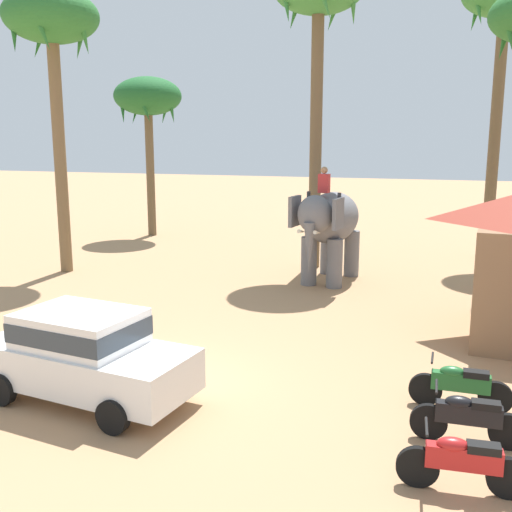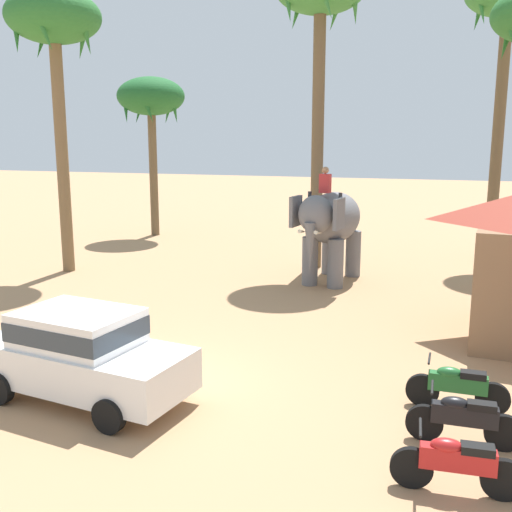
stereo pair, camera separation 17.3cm
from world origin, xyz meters
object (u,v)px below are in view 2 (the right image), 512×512
object	(u,v)px
palm_tree_behind_elephant	(54,28)
palm_tree_near_hut	(508,5)
palm_tree_far_back	(151,100)
motorcycle_second_in_row	(464,418)
car_sedan_foreground	(81,352)
palm_tree_leaning_seaward	(320,1)
motorcycle_nearest_camera	(457,463)
elephant_with_mahout	(331,223)
motorcycle_mid_row	(457,386)

from	to	relation	value
palm_tree_behind_elephant	palm_tree_near_hut	size ratio (longest dim) A/B	0.88
palm_tree_near_hut	palm_tree_far_back	distance (m)	15.78
motorcycle_second_in_row	palm_tree_behind_elephant	world-z (taller)	palm_tree_behind_elephant
car_sedan_foreground	palm_tree_near_hut	world-z (taller)	palm_tree_near_hut
palm_tree_far_back	palm_tree_leaning_seaward	xyz separation A→B (m)	(9.15, -4.77, 2.93)
car_sedan_foreground	motorcycle_nearest_camera	world-z (taller)	car_sedan_foreground
car_sedan_foreground	palm_tree_far_back	size ratio (longest dim) A/B	0.57
palm_tree_far_back	palm_tree_leaning_seaward	size ratio (longest dim) A/B	0.70
palm_tree_near_hut	palm_tree_behind_elephant	bearing A→B (deg)	-154.04
elephant_with_mahout	motorcycle_nearest_camera	xyz separation A→B (m)	(4.08, -11.58, -1.53)
car_sedan_foreground	elephant_with_mahout	xyz separation A→B (m)	(2.57, 10.52, 1.06)
elephant_with_mahout	motorcycle_mid_row	distance (m)	9.87
motorcycle_mid_row	palm_tree_behind_elephant	distance (m)	17.39
motorcycle_nearest_camera	palm_tree_near_hut	bearing A→B (deg)	85.96
motorcycle_nearest_camera	palm_tree_far_back	xyz separation A→B (m)	(-14.20, 18.51, 6.01)
car_sedan_foreground	palm_tree_leaning_seaward	bearing A→B (deg)	82.80
car_sedan_foreground	palm_tree_behind_elephant	size ratio (longest dim) A/B	0.44
motorcycle_second_in_row	palm_tree_leaning_seaward	distance (m)	16.06
motorcycle_nearest_camera	palm_tree_behind_elephant	world-z (taller)	palm_tree_behind_elephant
motorcycle_nearest_camera	motorcycle_mid_row	world-z (taller)	same
motorcycle_mid_row	palm_tree_near_hut	xyz separation A→B (m)	(1.23, 14.73, 9.12)
motorcycle_nearest_camera	motorcycle_second_in_row	world-z (taller)	same
car_sedan_foreground	palm_tree_leaning_seaward	distance (m)	15.34
palm_tree_near_hut	palm_tree_far_back	bearing A→B (deg)	176.09
elephant_with_mahout	palm_tree_far_back	distance (m)	13.06
palm_tree_behind_elephant	palm_tree_leaning_seaward	xyz separation A→B (m)	(8.41, 3.44, 0.97)
car_sedan_foreground	motorcycle_second_in_row	distance (m)	6.78
car_sedan_foreground	palm_tree_leaning_seaward	size ratio (longest dim) A/B	0.40
elephant_with_mahout	motorcycle_nearest_camera	bearing A→B (deg)	-70.59
elephant_with_mahout	motorcycle_second_in_row	bearing A→B (deg)	-67.59
car_sedan_foreground	elephant_with_mahout	bearing A→B (deg)	76.26
motorcycle_nearest_camera	motorcycle_second_in_row	distance (m)	1.44
palm_tree_near_hut	palm_tree_leaning_seaward	size ratio (longest dim) A/B	1.02
motorcycle_nearest_camera	car_sedan_foreground	bearing A→B (deg)	171.00
elephant_with_mahout	palm_tree_near_hut	bearing A→B (deg)	47.89
motorcycle_mid_row	palm_tree_far_back	size ratio (longest dim) A/B	0.24
elephant_with_mahout	motorcycle_second_in_row	world-z (taller)	elephant_with_mahout
car_sedan_foreground	palm_tree_behind_elephant	xyz separation A→B (m)	(-6.81, 9.25, 7.50)
palm_tree_far_back	motorcycle_nearest_camera	bearing A→B (deg)	-52.50
elephant_with_mahout	palm_tree_leaning_seaward	distance (m)	7.78
palm_tree_behind_elephant	motorcycle_second_in_row	bearing A→B (deg)	-33.18
palm_tree_far_back	palm_tree_leaning_seaward	bearing A→B (deg)	-27.51
palm_tree_behind_elephant	palm_tree_near_hut	bearing A→B (deg)	25.96
palm_tree_leaning_seaward	motorcycle_nearest_camera	bearing A→B (deg)	-69.82
car_sedan_foreground	motorcycle_second_in_row	bearing A→B (deg)	3.21
palm_tree_behind_elephant	palm_tree_near_hut	world-z (taller)	palm_tree_near_hut
motorcycle_mid_row	palm_tree_near_hut	bearing A→B (deg)	85.25
motorcycle_mid_row	palm_tree_near_hut	world-z (taller)	palm_tree_near_hut
palm_tree_far_back	palm_tree_leaning_seaward	distance (m)	10.73
palm_tree_far_back	palm_tree_behind_elephant	bearing A→B (deg)	-84.82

